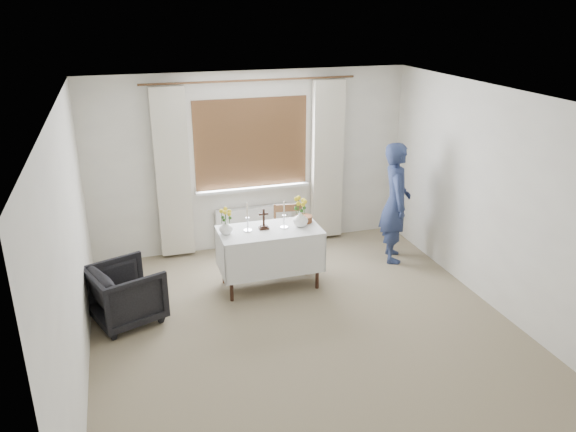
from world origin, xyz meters
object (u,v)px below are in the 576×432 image
at_px(armchair, 126,294).
at_px(wooden_cross, 264,219).
at_px(wooden_chair, 290,240).
at_px(altar_table, 270,258).
at_px(flower_vase_left, 226,227).
at_px(person, 395,203).
at_px(flower_vase_right, 300,219).

xyz_separation_m(armchair, wooden_cross, (1.67, 0.36, 0.56)).
bearing_deg(wooden_chair, armchair, -156.39).
bearing_deg(altar_table, armchair, -169.54).
xyz_separation_m(wooden_cross, flower_vase_left, (-0.47, -0.02, -0.04)).
xyz_separation_m(altar_table, wooden_chair, (0.37, 0.33, 0.06)).
xyz_separation_m(altar_table, flower_vase_left, (-0.53, 0.02, 0.47)).
height_order(altar_table, armchair, altar_table).
bearing_deg(person, wooden_chair, 105.90).
bearing_deg(person, flower_vase_left, 114.41).
bearing_deg(armchair, altar_table, -100.41).
distance_m(armchair, flower_vase_right, 2.21).
height_order(wooden_cross, flower_vase_right, wooden_cross).
xyz_separation_m(flower_vase_left, flower_vase_right, (0.92, -0.03, 0.01)).
bearing_deg(wooden_cross, altar_table, -28.77).
xyz_separation_m(wooden_cross, flower_vase_right, (0.45, -0.05, -0.03)).
distance_m(armchair, person, 3.65).
distance_m(altar_table, flower_vase_left, 0.70).
bearing_deg(person, altar_table, 116.78).
height_order(armchair, person, person).
relative_size(wooden_cross, flower_vase_right, 1.32).
xyz_separation_m(armchair, flower_vase_left, (1.21, 0.34, 0.52)).
relative_size(wooden_chair, flower_vase_left, 5.18).
distance_m(altar_table, person, 1.90).
distance_m(wooden_cross, flower_vase_left, 0.47).
bearing_deg(altar_table, person, 8.58).
bearing_deg(wooden_chair, altar_table, -131.51).
height_order(wooden_chair, wooden_cross, wooden_cross).
relative_size(wooden_chair, person, 0.53).
bearing_deg(armchair, person, -101.37).
relative_size(flower_vase_left, flower_vase_right, 0.87).
height_order(altar_table, flower_vase_left, flower_vase_left).
relative_size(armchair, flower_vase_left, 4.26).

